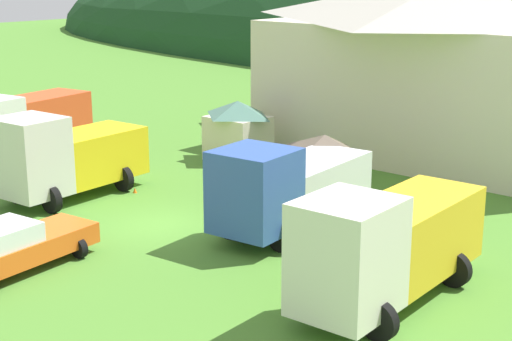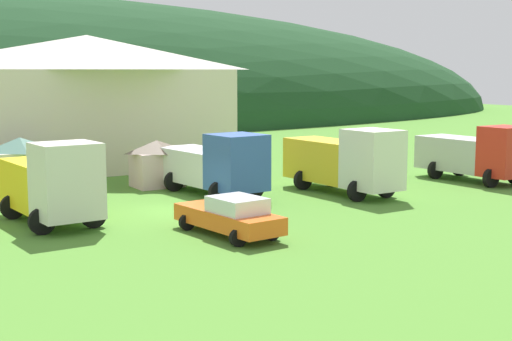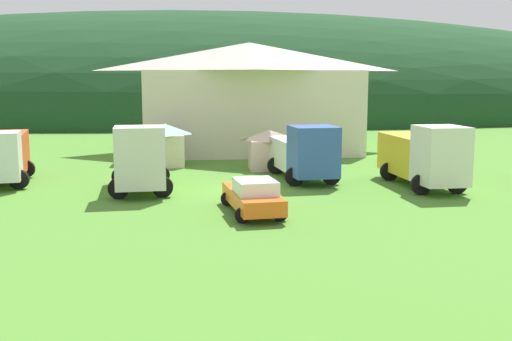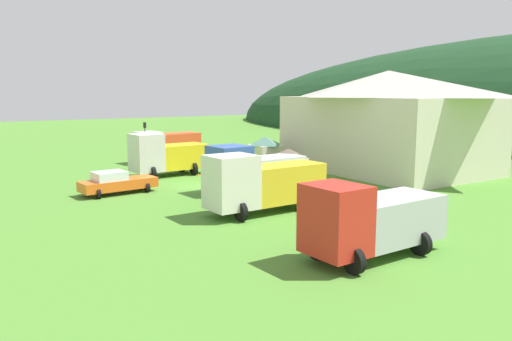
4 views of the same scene
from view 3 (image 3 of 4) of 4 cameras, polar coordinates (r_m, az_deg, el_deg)
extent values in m
plane|color=#4C842D|center=(33.71, -1.00, -1.79)|extent=(200.00, 200.00, 0.00)
ellipsoid|color=#193D1E|center=(99.10, -4.57, 5.18)|extent=(178.52, 60.00, 32.94)
cube|color=beige|center=(51.66, -0.63, 5.65)|extent=(17.09, 11.95, 6.73)
pyramid|color=#B7B2A3|center=(51.61, -0.64, 10.69)|extent=(18.46, 12.91, 2.35)
cube|color=beige|center=(42.83, -8.62, 1.89)|extent=(2.78, 2.35, 2.23)
pyramid|color=#4C7A6B|center=(42.67, -8.67, 3.89)|extent=(3.00, 2.54, 0.78)
cube|color=beige|center=(40.78, 1.28, 1.48)|extent=(2.67, 2.13, 2.00)
pyramid|color=#6B5B4C|center=(40.63, 1.29, 3.36)|extent=(2.88, 2.30, 0.70)
cube|color=#E04C23|center=(39.41, -22.66, 1.61)|extent=(3.17, 4.91, 2.35)
cylinder|color=black|center=(36.13, -21.48, -0.80)|extent=(1.10, 0.30, 1.10)
cylinder|color=black|center=(40.12, -20.91, 0.13)|extent=(1.10, 0.30, 1.10)
cube|color=silver|center=(31.49, -10.91, 1.23)|extent=(2.69, 2.49, 3.16)
cube|color=black|center=(31.29, -10.94, 2.47)|extent=(1.48, 1.94, 1.01)
cube|color=yellow|center=(34.79, -10.86, 1.05)|extent=(2.83, 4.38, 2.09)
cylinder|color=black|center=(31.74, -8.82, -1.54)|extent=(1.10, 0.30, 1.10)
cylinder|color=black|center=(31.76, -12.83, -1.65)|extent=(1.10, 0.30, 1.10)
cylinder|color=black|center=(35.57, -9.02, -0.44)|extent=(1.10, 0.30, 1.10)
cylinder|color=black|center=(35.59, -12.60, -0.54)|extent=(1.10, 0.30, 1.10)
cube|color=#3356AD|center=(34.75, 5.43, 1.82)|extent=(2.74, 2.78, 2.88)
cube|color=black|center=(34.55, 5.51, 2.84)|extent=(1.53, 2.16, 0.92)
cube|color=silver|center=(38.40, 3.76, 1.69)|extent=(2.97, 5.20, 1.80)
cylinder|color=black|center=(35.29, 7.11, -0.47)|extent=(1.10, 0.30, 1.10)
cylinder|color=black|center=(34.64, 3.65, -0.59)|extent=(1.10, 0.30, 1.10)
cylinder|color=black|center=(39.54, 5.00, 0.56)|extent=(1.10, 0.30, 1.10)
cylinder|color=black|center=(38.96, 1.88, 0.47)|extent=(1.10, 0.30, 1.10)
cube|color=silver|center=(33.43, 17.03, 1.38)|extent=(2.46, 2.76, 3.10)
cube|color=black|center=(33.23, 17.19, 2.51)|extent=(1.35, 2.18, 0.99)
cube|color=gold|center=(36.91, 14.42, 1.50)|extent=(2.57, 5.06, 2.26)
cylinder|color=black|center=(34.11, 18.45, -1.18)|extent=(1.10, 0.30, 1.10)
cylinder|color=black|center=(33.22, 15.34, -1.29)|extent=(1.10, 0.30, 1.10)
cylinder|color=black|center=(38.14, 15.32, -0.02)|extent=(1.10, 0.30, 1.10)
cylinder|color=black|center=(37.35, 12.47, -0.10)|extent=(1.10, 0.30, 1.10)
cube|color=orange|center=(27.74, -0.36, -2.64)|extent=(2.48, 5.53, 0.70)
cube|color=silver|center=(27.00, -0.06, -1.53)|extent=(1.97, 2.32, 0.62)
cylinder|color=black|center=(26.27, 2.27, -4.07)|extent=(0.68, 0.24, 0.68)
cylinder|color=black|center=(25.90, -1.28, -4.25)|extent=(0.68, 0.24, 0.68)
cylinder|color=black|center=(29.72, 0.45, -2.55)|extent=(0.68, 0.24, 0.68)
cylinder|color=black|center=(29.39, -2.70, -2.69)|extent=(0.68, 0.24, 0.68)
cone|color=orange|center=(35.76, -8.03, -1.26)|extent=(0.36, 0.36, 0.47)
camera|label=1|loc=(28.28, 54.21, 12.06)|focal=54.86mm
camera|label=2|loc=(11.34, -89.18, 2.61)|focal=51.26mm
camera|label=4|loc=(41.63, 60.94, 5.77)|focal=35.70mm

